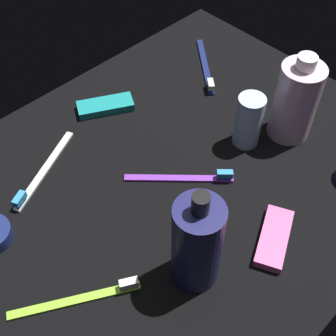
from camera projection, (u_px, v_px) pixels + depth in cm
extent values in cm
cube|color=black|center=(168.00, 182.00, 75.70)|extent=(84.00, 64.00, 1.20)
cylinder|color=navy|center=(197.00, 244.00, 58.67)|extent=(6.63, 6.63, 15.20)
cylinder|color=black|center=(201.00, 204.00, 51.76)|extent=(2.20, 2.20, 2.80)
cylinder|color=silver|center=(295.00, 102.00, 76.96)|extent=(7.38, 7.38, 14.18)
cylinder|color=silver|center=(307.00, 62.00, 70.68)|extent=(3.20, 3.20, 2.20)
cylinder|color=silver|center=(249.00, 121.00, 77.07)|extent=(4.64, 4.64, 9.92)
cube|color=purple|center=(179.00, 178.00, 74.94)|extent=(13.57, 13.59, 0.90)
cube|color=#338CCC|center=(225.00, 174.00, 74.06)|extent=(2.62, 2.62, 1.20)
cube|color=white|center=(45.00, 168.00, 76.21)|extent=(16.69, 9.00, 0.90)
cube|color=#338CCC|center=(19.00, 199.00, 70.87)|extent=(2.82, 2.13, 1.20)
cube|color=#8CD133|center=(75.00, 300.00, 61.36)|extent=(16.23, 9.95, 0.90)
cube|color=white|center=(129.00, 283.00, 61.76)|extent=(2.80, 2.24, 1.20)
cube|color=navy|center=(205.00, 65.00, 94.14)|extent=(12.34, 14.68, 0.90)
cube|color=white|center=(211.00, 84.00, 88.54)|extent=(2.50, 2.71, 1.20)
cube|color=#E55999|center=(274.00, 238.00, 67.20)|extent=(11.10, 8.15, 1.50)
cube|color=teal|center=(105.00, 106.00, 85.68)|extent=(11.05, 8.48, 1.50)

